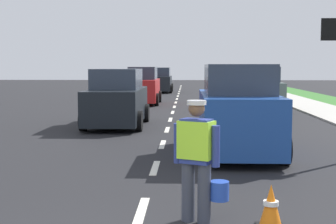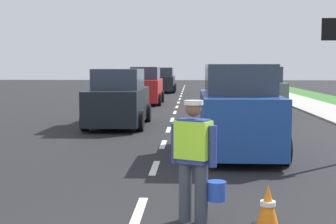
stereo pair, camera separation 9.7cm
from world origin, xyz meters
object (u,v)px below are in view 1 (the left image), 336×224
at_px(traffic_cone_near, 271,207).
at_px(car_outgoing_ahead, 237,113).
at_px(car_oncoming_lead, 117,100).
at_px(car_oncoming_second, 143,87).
at_px(car_parked_far, 259,91).
at_px(car_oncoming_third, 161,81).
at_px(road_worker, 198,155).

bearing_deg(traffic_cone_near, car_outgoing_ahead, 88.83).
distance_m(traffic_cone_near, car_oncoming_lead, 11.24).
bearing_deg(car_oncoming_second, traffic_cone_near, -80.10).
bearing_deg(traffic_cone_near, car_parked_far, 82.07).
bearing_deg(car_outgoing_ahead, car_oncoming_second, 103.66).
height_order(car_oncoming_second, car_oncoming_third, car_oncoming_second).
xyz_separation_m(traffic_cone_near, car_oncoming_third, (-3.26, 32.55, 0.64)).
distance_m(road_worker, car_outgoing_ahead, 5.26).
bearing_deg(car_oncoming_second, car_oncoming_third, 88.42).
relative_size(car_oncoming_lead, car_parked_far, 1.00).
xyz_separation_m(car_outgoing_ahead, car_parked_far, (2.16, 10.98, -0.03)).
xyz_separation_m(car_oncoming_third, car_oncoming_lead, (-0.33, -21.92, 0.01)).
distance_m(car_oncoming_second, car_oncoming_lead, 9.95).
height_order(road_worker, car_oncoming_third, car_oncoming_third).
bearing_deg(car_oncoming_lead, road_worker, -75.79).
distance_m(traffic_cone_near, car_oncoming_second, 20.90).
bearing_deg(car_oncoming_second, car_oncoming_lead, -90.01).
bearing_deg(car_outgoing_ahead, road_worker, -101.63).
bearing_deg(car_oncoming_lead, car_oncoming_second, 89.99).
height_order(car_oncoming_second, car_oncoming_lead, car_oncoming_second).
distance_m(traffic_cone_near, car_parked_far, 16.50).
xyz_separation_m(road_worker, car_outgoing_ahead, (1.06, 5.15, 0.08)).
relative_size(car_outgoing_ahead, car_parked_far, 0.95).
height_order(road_worker, car_oncoming_lead, car_oncoming_lead).
bearing_deg(car_outgoing_ahead, car_parked_far, 78.84).
height_order(road_worker, traffic_cone_near, road_worker).
bearing_deg(car_oncoming_lead, car_oncoming_third, 89.13).
xyz_separation_m(road_worker, car_oncoming_second, (-2.64, 20.38, 0.04)).
height_order(car_oncoming_third, car_parked_far, car_parked_far).
xyz_separation_m(car_oncoming_second, car_oncoming_third, (0.33, 11.97, -0.03)).
xyz_separation_m(car_oncoming_lead, car_parked_far, (5.87, 5.70, 0.03)).
height_order(car_outgoing_ahead, car_oncoming_lead, car_outgoing_ahead).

